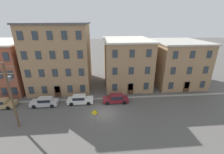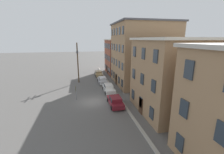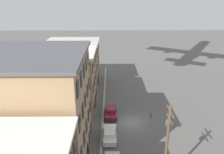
{
  "view_description": "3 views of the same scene",
  "coord_description": "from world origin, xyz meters",
  "px_view_note": "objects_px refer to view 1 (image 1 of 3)",
  "views": [
    {
      "loc": [
        -0.43,
        -19.96,
        13.63
      ],
      "look_at": [
        1.72,
        5.28,
        3.98
      ],
      "focal_mm": 24.0,
      "sensor_mm": 36.0,
      "label": 1
    },
    {
      "loc": [
        22.66,
        -1.75,
        9.82
      ],
      "look_at": [
        1.22,
        2.9,
        4.23
      ],
      "focal_mm": 24.0,
      "sensor_mm": 36.0,
      "label": 2
    },
    {
      "loc": [
        -29.31,
        3.31,
        18.29
      ],
      "look_at": [
        0.14,
        3.04,
        7.49
      ],
      "focal_mm": 35.0,
      "sensor_mm": 36.0,
      "label": 3
    }
  ],
  "objects_px": {
    "caution_sign": "(95,114)",
    "utility_pole": "(11,93)",
    "car_maroon": "(116,98)",
    "car_silver": "(45,102)",
    "car_white": "(80,99)",
    "car_tan": "(1,103)"
  },
  "relations": [
    {
      "from": "caution_sign",
      "to": "utility_pole",
      "type": "xyz_separation_m",
      "value": [
        -10.3,
        0.44,
        3.44
      ]
    },
    {
      "from": "caution_sign",
      "to": "car_maroon",
      "type": "bearing_deg",
      "value": 58.68
    },
    {
      "from": "car_silver",
      "to": "car_white",
      "type": "relative_size",
      "value": 1.0
    },
    {
      "from": "car_silver",
      "to": "car_maroon",
      "type": "height_order",
      "value": "same"
    },
    {
      "from": "car_maroon",
      "to": "utility_pole",
      "type": "xyz_separation_m",
      "value": [
        -13.85,
        -5.39,
        4.34
      ]
    },
    {
      "from": "car_white",
      "to": "utility_pole",
      "type": "distance_m",
      "value": 10.36
    },
    {
      "from": "car_white",
      "to": "car_maroon",
      "type": "bearing_deg",
      "value": -1.72
    },
    {
      "from": "car_tan",
      "to": "car_white",
      "type": "distance_m",
      "value": 12.9
    },
    {
      "from": "car_maroon",
      "to": "car_tan",
      "type": "bearing_deg",
      "value": -179.68
    },
    {
      "from": "car_silver",
      "to": "utility_pole",
      "type": "height_order",
      "value": "utility_pole"
    },
    {
      "from": "car_white",
      "to": "car_silver",
      "type": "bearing_deg",
      "value": -177.05
    },
    {
      "from": "car_tan",
      "to": "car_maroon",
      "type": "relative_size",
      "value": 1.0
    },
    {
      "from": "car_tan",
      "to": "utility_pole",
      "type": "height_order",
      "value": "utility_pole"
    },
    {
      "from": "car_white",
      "to": "utility_pole",
      "type": "height_order",
      "value": "utility_pole"
    },
    {
      "from": "utility_pole",
      "to": "caution_sign",
      "type": "bearing_deg",
      "value": -2.45
    },
    {
      "from": "utility_pole",
      "to": "car_tan",
      "type": "bearing_deg",
      "value": 135.17
    },
    {
      "from": "car_maroon",
      "to": "caution_sign",
      "type": "distance_m",
      "value": 6.88
    },
    {
      "from": "car_maroon",
      "to": "car_silver",
      "type": "bearing_deg",
      "value": -179.47
    },
    {
      "from": "car_silver",
      "to": "car_maroon",
      "type": "bearing_deg",
      "value": 0.53
    },
    {
      "from": "caution_sign",
      "to": "car_white",
      "type": "bearing_deg",
      "value": 114.33
    },
    {
      "from": "car_tan",
      "to": "caution_sign",
      "type": "height_order",
      "value": "caution_sign"
    },
    {
      "from": "car_maroon",
      "to": "caution_sign",
      "type": "relative_size",
      "value": 1.79
    }
  ]
}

